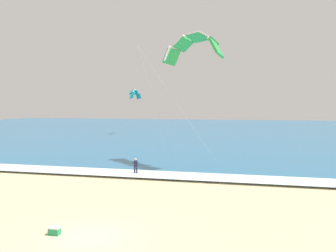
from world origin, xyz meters
The scene contains 8 objects.
ground_plane centered at (0.00, 0.00, 0.00)m, with size 200.00×200.00×0.00m, color beige.
sea centered at (0.00, 73.09, 0.10)m, with size 200.00×120.00×0.20m, color teal.
surf_foam centered at (0.00, 14.09, 0.22)m, with size 200.00×3.19×0.04m, color white.
surfboard centered at (-2.29, 14.12, 0.03)m, with size 0.93×1.46×0.09m.
kitesurfer centered at (-2.30, 14.13, 0.94)m, with size 0.65×0.64×1.69m.
kite_primary centered at (2.42, 19.79, 13.11)m, with size 7.92×8.22×13.21m.
kite_distant centered at (-15.96, 55.06, 9.41)m, with size 1.68×6.18×2.22m.
cooler_box centered at (-2.00, -0.15, 0.20)m, with size 0.58×0.38×0.40m.
Camera 1 is at (7.23, -14.76, 6.67)m, focal length 34.50 mm.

